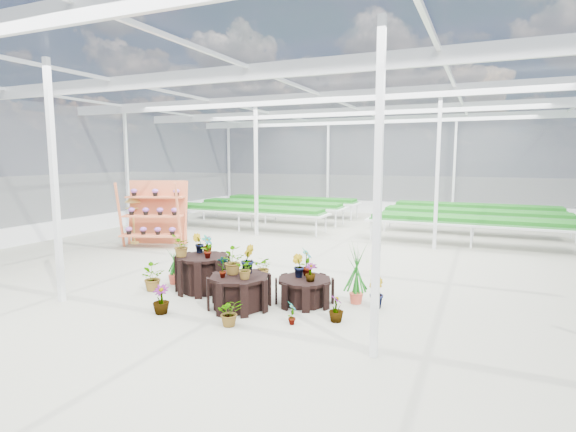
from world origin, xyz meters
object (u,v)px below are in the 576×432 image
at_px(plinth_mid, 239,292).
at_px(bird_table, 134,219).
at_px(shelf_rack, 154,214).
at_px(plinth_low, 304,291).
at_px(plinth_tall, 203,274).

distance_m(plinth_mid, bird_table, 7.42).
bearing_deg(plinth_mid, shelf_rack, 143.07).
relative_size(shelf_rack, bird_table, 1.29).
xyz_separation_m(plinth_low, bird_table, (-7.18, 3.38, 0.54)).
bearing_deg(plinth_tall, plinth_low, 2.60).
distance_m(plinth_mid, shelf_rack, 6.64).
xyz_separation_m(plinth_tall, plinth_mid, (1.20, -0.60, -0.07)).
distance_m(plinth_tall, plinth_low, 2.21).
bearing_deg(shelf_rack, plinth_mid, -56.91).
relative_size(plinth_low, bird_table, 0.68).
bearing_deg(bird_table, shelf_rack, -16.29).
relative_size(plinth_tall, shelf_rack, 0.53).
height_order(plinth_mid, plinth_low, plinth_mid).
distance_m(plinth_mid, plinth_low, 1.22).
bearing_deg(shelf_rack, plinth_low, -47.47).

